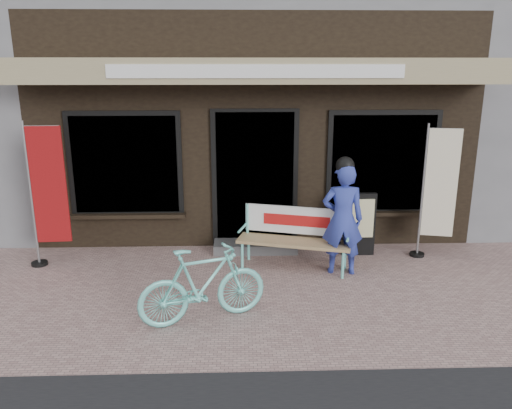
{
  "coord_description": "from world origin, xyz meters",
  "views": [
    {
      "loc": [
        -0.24,
        -5.65,
        2.81
      ],
      "look_at": [
        -0.03,
        0.7,
        1.05
      ],
      "focal_mm": 35.0,
      "sensor_mm": 36.0,
      "label": 1
    }
  ],
  "objects_px": {
    "bench": "(295,233)",
    "nobori_red": "(46,193)",
    "menu_stand": "(359,224)",
    "bicycle": "(203,284)",
    "nobori_cream": "(437,190)",
    "person": "(343,217)"
  },
  "relations": [
    {
      "from": "bicycle",
      "to": "nobori_red",
      "type": "distance_m",
      "value": 2.97
    },
    {
      "from": "person",
      "to": "bicycle",
      "type": "height_order",
      "value": "person"
    },
    {
      "from": "person",
      "to": "nobori_cream",
      "type": "distance_m",
      "value": 1.61
    },
    {
      "from": "bench",
      "to": "nobori_red",
      "type": "bearing_deg",
      "value": -166.86
    },
    {
      "from": "person",
      "to": "nobori_red",
      "type": "bearing_deg",
      "value": 179.95
    },
    {
      "from": "bicycle",
      "to": "menu_stand",
      "type": "height_order",
      "value": "menu_stand"
    },
    {
      "from": "bench",
      "to": "menu_stand",
      "type": "distance_m",
      "value": 1.12
    },
    {
      "from": "bench",
      "to": "menu_stand",
      "type": "xyz_separation_m",
      "value": [
        1.03,
        0.44,
        -0.01
      ]
    },
    {
      "from": "bicycle",
      "to": "nobori_red",
      "type": "height_order",
      "value": "nobori_red"
    },
    {
      "from": "nobori_red",
      "to": "menu_stand",
      "type": "distance_m",
      "value": 4.59
    },
    {
      "from": "person",
      "to": "menu_stand",
      "type": "distance_m",
      "value": 0.84
    },
    {
      "from": "bench",
      "to": "bicycle",
      "type": "distance_m",
      "value": 1.98
    },
    {
      "from": "bench",
      "to": "nobori_cream",
      "type": "relative_size",
      "value": 0.82
    },
    {
      "from": "person",
      "to": "menu_stand",
      "type": "relative_size",
      "value": 1.69
    },
    {
      "from": "bicycle",
      "to": "nobori_red",
      "type": "relative_size",
      "value": 0.71
    },
    {
      "from": "nobori_cream",
      "to": "menu_stand",
      "type": "xyz_separation_m",
      "value": [
        -1.1,
        0.13,
        -0.54
      ]
    },
    {
      "from": "bench",
      "to": "menu_stand",
      "type": "relative_size",
      "value": 1.69
    },
    {
      "from": "nobori_cream",
      "to": "person",
      "type": "bearing_deg",
      "value": -147.58
    },
    {
      "from": "nobori_red",
      "to": "menu_stand",
      "type": "xyz_separation_m",
      "value": [
        4.55,
        0.26,
        -0.58
      ]
    },
    {
      "from": "bench",
      "to": "nobori_cream",
      "type": "distance_m",
      "value": 2.22
    },
    {
      "from": "bicycle",
      "to": "nobori_cream",
      "type": "height_order",
      "value": "nobori_cream"
    },
    {
      "from": "bench",
      "to": "nobori_cream",
      "type": "bearing_deg",
      "value": 24.39
    }
  ]
}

